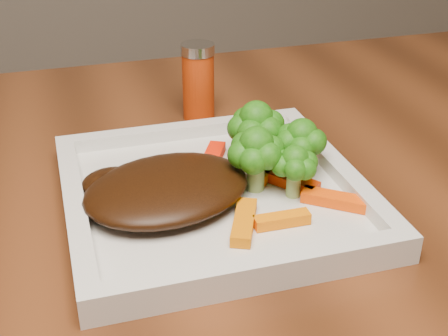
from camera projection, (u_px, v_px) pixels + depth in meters
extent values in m
cube|color=silver|center=(214.00, 199.00, 0.58)|extent=(0.27, 0.27, 0.01)
ellipsoid|color=black|center=(167.00, 189.00, 0.56)|extent=(0.18, 0.16, 0.03)
cube|color=orange|center=(282.00, 220.00, 0.53)|extent=(0.05, 0.01, 0.01)
cube|color=#FF4B04|center=(336.00, 200.00, 0.56)|extent=(0.06, 0.05, 0.01)
cube|color=orange|center=(244.00, 222.00, 0.53)|extent=(0.04, 0.06, 0.01)
cube|color=#ED5103|center=(297.00, 154.00, 0.64)|extent=(0.06, 0.02, 0.01)
cube|color=#FF1F04|center=(212.00, 159.00, 0.63)|extent=(0.04, 0.06, 0.01)
cube|color=red|center=(287.00, 180.00, 0.59)|extent=(0.05, 0.06, 0.01)
cube|color=orange|center=(267.00, 169.00, 0.61)|extent=(0.05, 0.05, 0.01)
cylinder|color=#B03109|center=(198.00, 82.00, 0.74)|extent=(0.05, 0.05, 0.09)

